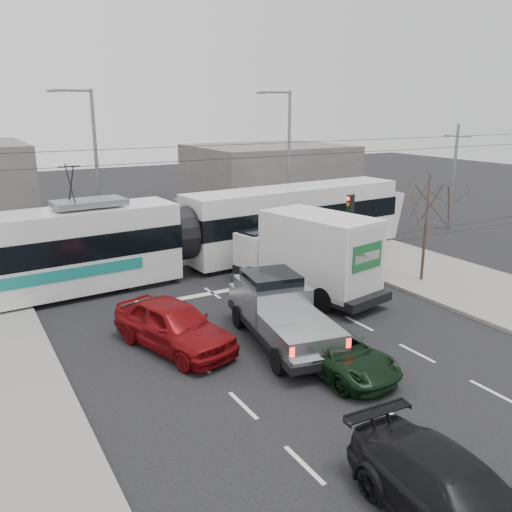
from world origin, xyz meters
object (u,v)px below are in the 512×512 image
tram (179,235)px  silver_pickup (279,310)px  box_truck (308,255)px  dark_car (456,499)px  street_lamp_near (286,155)px  street_lamp_far (93,162)px  navy_pickup (325,244)px  bare_tree (428,203)px  traffic_signal (351,214)px  red_car (174,325)px  green_car (336,352)px

tram → silver_pickup: (0.10, -9.15, -0.87)m
box_truck → dark_car: box_truck is taller
street_lamp_near → street_lamp_far: same height
navy_pickup → dark_car: bearing=-126.0°
street_lamp_near → box_truck: size_ratio=1.17×
navy_pickup → bare_tree: bearing=-72.7°
traffic_signal → navy_pickup: (-1.01, 0.74, -1.63)m
bare_tree → navy_pickup: bearing=114.3°
bare_tree → box_truck: bare_tree is taller
street_lamp_far → tram: (2.32, -6.58, -3.12)m
street_lamp_far → navy_pickup: street_lamp_far is taller
box_truck → red_car: 7.67m
dark_car → navy_pickup: bearing=63.2°
street_lamp_far → box_truck: (6.13, -12.18, -3.29)m
bare_tree → traffic_signal: bare_tree is taller
silver_pickup → dark_car: size_ratio=1.28×
box_truck → red_car: (-7.24, -2.35, -0.96)m
bare_tree → red_car: 13.26m
tram → dark_car: (-1.74, -18.54, -1.26)m
street_lamp_near → dark_car: street_lamp_near is taller
green_car → navy_pickup: bearing=50.6°
tram → dark_car: bearing=-99.7°
green_car → tram: bearing=87.6°
street_lamp_far → silver_pickup: (2.42, -15.72, -3.99)m
bare_tree → green_car: bare_tree is taller
tram → bare_tree: bearing=-40.5°
tram → navy_pickup: tram is taller
silver_pickup → dark_car: silver_pickup is taller
green_car → dark_car: (-2.14, -6.50, 0.12)m
red_car → street_lamp_near: bearing=28.5°
silver_pickup → navy_pickup: size_ratio=1.17×
traffic_signal → navy_pickup: 2.06m
traffic_signal → dark_car: traffic_signal is taller
street_lamp_near → silver_pickup: street_lamp_near is taller
navy_pickup → dark_car: size_ratio=1.09×
street_lamp_far → green_car: size_ratio=2.02×
street_lamp_far → dark_car: street_lamp_far is taller
bare_tree → navy_pickup: 5.85m
street_lamp_far → tram: 7.64m
bare_tree → street_lamp_near: bearing=91.4°
box_truck → navy_pickup: box_truck is taller
street_lamp_near → dark_car: bearing=-115.3°
street_lamp_far → red_car: bearing=-94.3°
bare_tree → green_car: 10.88m
navy_pickup → red_car: size_ratio=1.10×
navy_pickup → green_car: size_ratio=1.24×
red_car → box_truck: bearing=1.7°
box_truck → green_car: (-3.42, -6.43, -1.20)m
street_lamp_near → silver_pickup: 16.93m
bare_tree → tram: (-9.47, 6.92, -1.80)m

